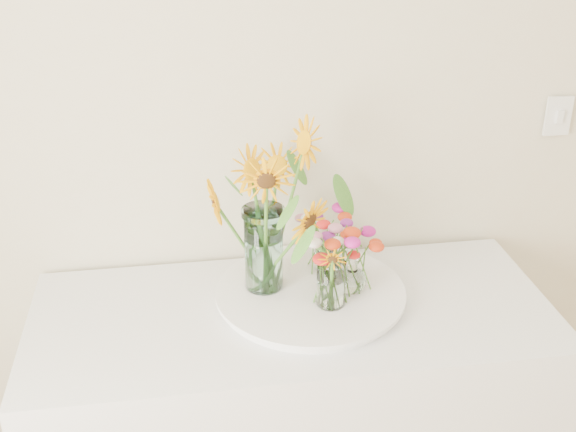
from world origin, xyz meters
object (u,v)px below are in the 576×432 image
(small_vase_a, at_px, (331,284))
(small_vase_b, at_px, (352,273))
(tray, at_px, (310,295))
(mason_jar, at_px, (264,249))
(small_vase_c, at_px, (325,255))

(small_vase_a, bearing_deg, small_vase_b, 40.05)
(tray, xyz_separation_m, small_vase_b, (0.11, -0.02, 0.07))
(mason_jar, xyz_separation_m, small_vase_a, (0.16, -0.12, -0.06))
(small_vase_b, xyz_separation_m, small_vase_c, (-0.05, 0.12, -0.01))
(mason_jar, xyz_separation_m, small_vase_b, (0.23, -0.06, -0.06))
(tray, relative_size, mason_jar, 2.04)
(mason_jar, distance_m, small_vase_c, 0.21)
(tray, distance_m, small_vase_c, 0.14)
(tray, distance_m, small_vase_a, 0.12)
(mason_jar, distance_m, small_vase_b, 0.25)
(mason_jar, bearing_deg, tray, -17.99)
(small_vase_b, bearing_deg, tray, 171.61)
(mason_jar, height_order, small_vase_a, mason_jar)
(tray, distance_m, small_vase_b, 0.13)
(mason_jar, distance_m, small_vase_a, 0.21)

